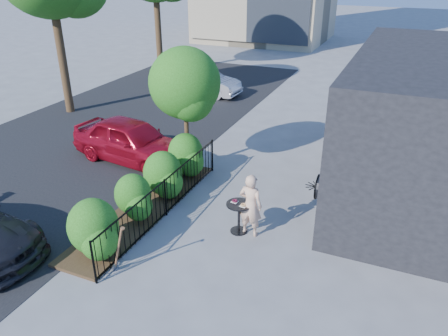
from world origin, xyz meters
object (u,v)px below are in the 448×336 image
at_px(car_red, 132,141).
at_px(car_silver, 202,82).
at_px(shovel, 118,252).
at_px(woman, 250,205).
at_px(cafe_table, 239,212).
at_px(patio_tree, 186,88).

distance_m(car_red, car_silver, 8.35).
distance_m(shovel, car_silver, 14.08).
xyz_separation_m(woman, shovel, (-2.14, -2.56, -0.28)).
bearing_deg(car_silver, car_red, -166.85).
bearing_deg(car_red, car_silver, 17.21).
xyz_separation_m(cafe_table, woman, (0.29, 0.03, 0.27)).
bearing_deg(car_silver, shovel, -157.76).
height_order(patio_tree, car_silver, patio_tree).
bearing_deg(woman, shovel, 54.40).
relative_size(patio_tree, woman, 2.36).
bearing_deg(woman, cafe_table, 9.50).
bearing_deg(shovel, car_silver, 108.31).
bearing_deg(car_silver, patio_tree, -153.13).
bearing_deg(shovel, car_red, 121.06).
bearing_deg(cafe_table, woman, 5.25).
bearing_deg(cafe_table, shovel, -126.09).
xyz_separation_m(patio_tree, woman, (3.12, -2.68, -1.93)).
relative_size(patio_tree, shovel, 3.11).
bearing_deg(shovel, cafe_table, 53.91).
xyz_separation_m(woman, car_silver, (-6.56, 10.81, -0.18)).
relative_size(cafe_table, shovel, 0.69).
relative_size(cafe_table, car_red, 0.20).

